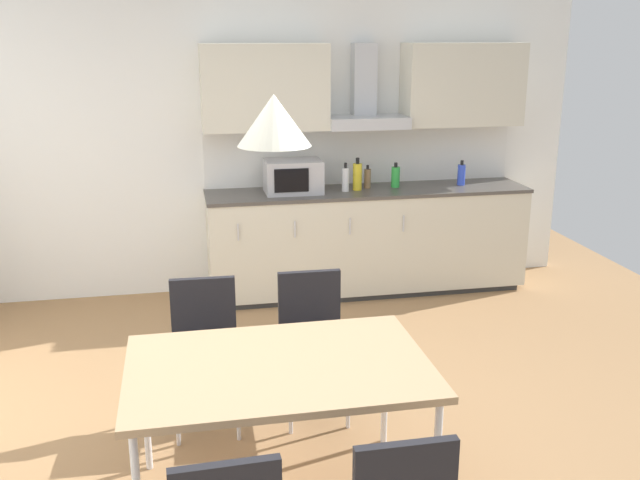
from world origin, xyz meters
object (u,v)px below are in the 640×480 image
bottle_brown (367,178)px  bottle_green (395,177)px  microwave (293,176)px  pendant_lamp (274,120)px  bottle_yellow (357,176)px  bottle_white (345,179)px  dining_table (279,372)px  bottle_blue (461,174)px  chair_far_right (312,330)px  chair_far_left (205,338)px

bottle_brown → bottle_green: size_ratio=0.93×
microwave → pendant_lamp: bearing=-100.6°
bottle_yellow → bottle_green: 0.36m
bottle_green → bottle_white: bearing=-170.3°
bottle_green → dining_table: (-1.46, -2.90, -0.32)m
bottle_yellow → bottle_blue: size_ratio=1.27×
microwave → bottle_blue: bearing=0.6°
bottle_blue → dining_table: bottle_blue is taller
microwave → bottle_blue: microwave is taller
microwave → bottle_brown: 0.67m
bottle_green → chair_far_right: size_ratio=0.25×
pendant_lamp → chair_far_left: bearing=110.5°
bottle_yellow → pendant_lamp: (-1.10, -2.85, 0.83)m
bottle_green → pendant_lamp: size_ratio=0.68×
bottle_blue → chair_far_left: bearing=-139.7°
bottle_brown → pendant_lamp: bearing=-112.5°
dining_table → chair_far_right: (0.32, 0.85, -0.17)m
bottle_white → bottle_blue: bearing=2.8°
chair_far_left → bottle_green: bearing=49.1°
bottle_white → dining_table: 3.01m
bottle_yellow → bottle_blue: 0.97m
bottle_blue → dining_table: 3.55m
microwave → dining_table: bearing=-100.6°
bottle_white → bottle_yellow: 0.12m
bottle_green → chair_far_right: bearing=-119.0°
microwave → bottle_green: 0.93m
bottle_yellow → bottle_green: size_ratio=1.29×
microwave → bottle_yellow: (0.56, -0.01, -0.02)m
bottle_white → microwave: bearing=175.3°
bottle_blue → chair_far_left: 3.16m
chair_far_left → pendant_lamp: (0.32, -0.85, 1.35)m
dining_table → pendant_lamp: 1.18m
bottle_yellow → bottle_green: bottle_yellow is taller
bottle_yellow → chair_far_right: size_ratio=0.32×
bottle_brown → bottle_blue: size_ratio=0.92×
chair_far_left → pendant_lamp: 1.63m
pendant_lamp → chair_far_right: bearing=69.3°
bottle_brown → bottle_yellow: (-0.11, -0.06, 0.03)m
bottle_yellow → pendant_lamp: pendant_lamp is taller
microwave → dining_table: microwave is taller
bottle_green → chair_far_right: (-1.14, -2.05, -0.49)m
microwave → bottle_green: (0.92, 0.04, -0.05)m
chair_far_right → pendant_lamp: size_ratio=2.72×
bottle_white → bottle_green: bottle_white is taller
bottle_blue → dining_table: bearing=-125.7°
bottle_brown → pendant_lamp: 3.27m
bottle_yellow → chair_far_left: 2.50m
bottle_blue → bottle_brown: bearing=177.3°
bottle_white → bottle_green: size_ratio=1.13×
dining_table → chair_far_left: size_ratio=1.63×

